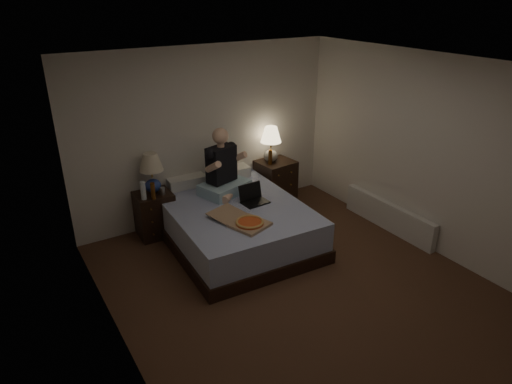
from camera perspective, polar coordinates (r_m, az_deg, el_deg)
floor at (r=5.48m, az=5.08°, el=-11.47°), size 4.00×4.50×0.00m
ceiling at (r=4.51m, az=6.28°, el=15.33°), size 4.00×4.50×0.00m
wall_back at (r=6.67m, az=-6.19°, el=7.20°), size 4.00×0.00×2.50m
wall_front at (r=3.58m, az=28.30°, el=-11.79°), size 4.00×0.00×2.50m
wall_left at (r=4.08m, az=-17.54°, el=-5.38°), size 0.00×4.50×2.50m
wall_right at (r=6.21m, az=20.56°, el=4.48°), size 0.00×4.50×2.50m
bed at (r=6.20m, az=-2.83°, el=-3.78°), size 1.78×2.31×0.56m
nightstand_left at (r=6.47m, az=-12.53°, el=-2.74°), size 0.50×0.45×0.63m
nightstand_right at (r=7.28m, az=2.44°, el=1.27°), size 0.58×0.53×0.70m
lamp_left at (r=6.27m, az=-12.90°, el=2.32°), size 0.37×0.37×0.56m
lamp_right at (r=7.05m, az=1.86°, el=5.97°), size 0.40×0.40×0.56m
water_bottle at (r=6.14m, az=-13.92°, el=0.17°), size 0.07×0.07×0.25m
soda_can at (r=6.26m, az=-11.61°, el=0.12°), size 0.07×0.07×0.10m
beer_bottle_left at (r=6.13m, az=-12.76°, el=0.12°), size 0.06×0.06×0.23m
beer_bottle_right at (r=6.99m, az=1.80°, el=4.39°), size 0.06×0.06×0.23m
person at (r=6.22m, az=-4.04°, el=3.78°), size 0.78×0.69×0.93m
laptop at (r=6.03m, az=-0.10°, el=-0.37°), size 0.36×0.30×0.24m
pizza_box at (r=5.50m, az=-0.80°, el=-3.89°), size 0.62×0.85×0.08m
radiator at (r=6.79m, az=16.21°, el=-2.89°), size 0.10×1.60×0.40m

